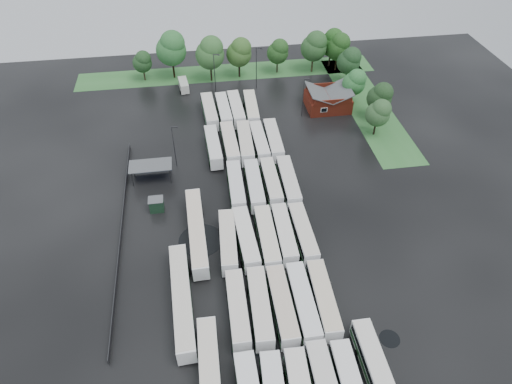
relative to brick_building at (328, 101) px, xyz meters
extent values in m
plane|color=black|center=(-24.00, -42.77, -1.87)|extent=(160.00, 160.00, 0.00)
cube|color=maroon|center=(0.00, 0.03, -0.17)|extent=(10.00, 8.00, 3.40)
cube|color=#4C4F51|center=(-2.50, 0.03, 2.43)|extent=(5.07, 8.60, 2.19)
cube|color=#4C4F51|center=(2.50, 0.03, 2.43)|extent=(5.07, 8.60, 2.19)
cube|color=maroon|center=(0.00, -3.97, 2.03)|extent=(9.00, 0.20, 1.20)
cube|color=silver|center=(-2.00, -4.02, 0.13)|extent=(1.60, 0.12, 1.20)
cylinder|color=#2D2D30|center=(-44.80, -22.77, -0.17)|extent=(0.16, 0.16, 3.40)
cylinder|color=#2D2D30|center=(-37.60, -22.77, -0.17)|extent=(0.16, 0.16, 3.40)
cylinder|color=#2D2D30|center=(-44.80, -19.57, -0.17)|extent=(0.16, 0.16, 3.40)
cylinder|color=#2D2D30|center=(-37.60, -19.57, -0.17)|extent=(0.16, 0.16, 3.40)
cube|color=#4C4F51|center=(-41.20, -21.17, 1.63)|extent=(8.20, 4.20, 0.15)
cube|color=navy|center=(-41.20, -19.27, -0.27)|extent=(7.60, 0.08, 2.60)
cube|color=black|center=(-40.20, -30.17, -0.62)|extent=(2.50, 2.00, 2.50)
cube|color=#4C4F51|center=(-40.20, -30.17, 0.69)|extent=(2.70, 2.20, 0.12)
cube|color=#326E31|center=(-22.00, 22.03, -1.86)|extent=(80.00, 10.00, 0.01)
cube|color=#326E31|center=(10.00, 0.03, -1.86)|extent=(10.00, 50.00, 0.01)
cube|color=#2D2D30|center=(-46.20, -34.77, -1.27)|extent=(0.10, 50.00, 1.20)
cylinder|color=black|center=(-28.27, -64.58, -1.39)|extent=(2.70, 1.02, 1.02)
cylinder|color=black|center=(-25.33, -64.92, -1.40)|extent=(2.66, 1.00, 1.00)
cylinder|color=black|center=(-22.12, -65.01, -1.39)|extent=(2.70, 1.02, 1.02)
cylinder|color=black|center=(-18.85, -64.46, -1.38)|extent=(2.75, 1.04, 1.04)
cylinder|color=black|center=(-15.76, -64.75, -1.39)|extent=(2.67, 1.01, 1.01)
cube|color=white|center=(-28.25, -54.85, 0.01)|extent=(2.73, 12.36, 2.82)
cube|color=black|center=(-28.25, -54.85, 0.57)|extent=(2.79, 11.86, 0.90)
cube|color=#0A5217|center=(-28.25, -54.85, -0.61)|extent=(2.78, 12.11, 0.62)
cube|color=silver|center=(-28.25, -54.85, 1.47)|extent=(2.63, 11.99, 0.12)
cylinder|color=black|center=(-28.25, -58.79, -1.40)|extent=(2.62, 0.99, 0.99)
cylinder|color=black|center=(-28.25, -50.90, -1.40)|extent=(2.62, 0.99, 0.99)
cube|color=white|center=(-25.05, -54.99, 0.05)|extent=(3.06, 12.71, 2.89)
cube|color=black|center=(-25.05, -54.99, 0.63)|extent=(3.10, 12.21, 0.93)
cube|color=#124D1A|center=(-25.05, -54.99, -0.58)|extent=(3.10, 12.46, 0.64)
cube|color=silver|center=(-25.05, -54.99, 1.55)|extent=(2.94, 12.33, 0.13)
cylinder|color=black|center=(-25.05, -59.03, -1.39)|extent=(2.68, 1.01, 1.01)
cylinder|color=black|center=(-25.05, -50.95, -1.39)|extent=(2.68, 1.01, 1.01)
cube|color=white|center=(-21.86, -55.20, 0.06)|extent=(2.69, 12.70, 2.91)
cube|color=black|center=(-21.86, -55.20, 0.65)|extent=(2.75, 12.19, 0.93)
cube|color=#0E5119|center=(-21.86, -55.20, -0.58)|extent=(2.74, 12.45, 0.64)
cube|color=beige|center=(-21.86, -55.20, 1.57)|extent=(2.58, 12.32, 0.13)
cylinder|color=black|center=(-21.86, -59.26, -1.39)|extent=(2.70, 1.02, 1.02)
cylinder|color=black|center=(-21.86, -51.14, -1.39)|extent=(2.70, 1.02, 1.02)
cube|color=white|center=(-18.76, -55.18, 0.08)|extent=(2.68, 12.83, 2.94)
cube|color=black|center=(-18.76, -55.18, 0.67)|extent=(2.75, 12.31, 0.94)
cube|color=#09490E|center=(-18.76, -55.18, -0.56)|extent=(2.74, 12.57, 0.65)
cube|color=white|center=(-18.76, -55.18, 1.61)|extent=(2.58, 12.44, 0.13)
cylinder|color=black|center=(-18.76, -59.28, -1.38)|extent=(2.73, 1.03, 1.03)
cylinder|color=black|center=(-18.76, -51.08, -1.38)|extent=(2.73, 1.03, 1.03)
cube|color=white|center=(-15.69, -55.04, 0.06)|extent=(3.03, 12.73, 2.90)
cube|color=black|center=(-15.69, -55.04, 0.64)|extent=(3.07, 12.23, 0.93)
cube|color=#0E4E16|center=(-15.69, -55.04, -0.58)|extent=(3.07, 12.48, 0.64)
cube|color=beige|center=(-15.69, -55.04, 1.56)|extent=(2.91, 12.35, 0.13)
cylinder|color=black|center=(-15.69, -59.09, -1.39)|extent=(2.69, 1.01, 1.01)
cylinder|color=black|center=(-15.69, -50.99, -1.39)|extent=(2.69, 1.01, 1.01)
cube|color=white|center=(-28.29, -41.63, 0.02)|extent=(3.21, 12.54, 2.85)
cube|color=black|center=(-28.29, -41.63, 0.59)|extent=(3.25, 12.05, 0.91)
cube|color=#0A4512|center=(-28.29, -41.63, -0.60)|extent=(3.25, 12.29, 0.63)
cube|color=beige|center=(-28.29, -41.63, 1.50)|extent=(3.09, 12.16, 0.12)
cylinder|color=black|center=(-28.29, -45.60, -1.40)|extent=(2.64, 0.99, 0.99)
cylinder|color=black|center=(-28.29, -37.65, -1.40)|extent=(2.64, 0.99, 0.99)
cube|color=white|center=(-25.30, -41.48, 0.07)|extent=(3.24, 12.83, 2.91)
cube|color=black|center=(-25.30, -41.48, 0.65)|extent=(3.28, 12.32, 0.93)
cube|color=#134A1B|center=(-25.30, -41.48, -0.57)|extent=(3.28, 12.58, 0.64)
cube|color=white|center=(-25.30, -41.48, 1.58)|extent=(3.12, 12.44, 0.13)
cylinder|color=black|center=(-25.30, -45.55, -1.39)|extent=(2.70, 1.02, 1.02)
cylinder|color=black|center=(-25.30, -37.41, -1.39)|extent=(2.70, 1.02, 1.02)
cube|color=white|center=(-21.81, -41.84, 0.08)|extent=(2.81, 12.85, 2.94)
cube|color=black|center=(-21.81, -41.84, 0.67)|extent=(2.87, 12.34, 0.94)
cube|color=#134F1D|center=(-21.81, -41.84, -0.56)|extent=(2.86, 12.60, 0.65)
cube|color=#EEE2CA|center=(-21.81, -41.84, 1.61)|extent=(2.70, 12.47, 0.13)
cylinder|color=black|center=(-21.81, -45.95, -1.38)|extent=(2.73, 1.03, 1.03)
cylinder|color=black|center=(-21.81, -37.74, -1.38)|extent=(2.73, 1.03, 1.03)
cube|color=white|center=(-18.80, -41.34, 0.01)|extent=(2.76, 12.35, 2.82)
cube|color=black|center=(-18.80, -41.34, 0.57)|extent=(2.82, 11.86, 0.90)
cube|color=#0D5111|center=(-18.80, -41.34, -0.61)|extent=(2.81, 12.11, 0.62)
cube|color=white|center=(-18.80, -41.34, 1.47)|extent=(2.65, 11.98, 0.12)
cylinder|color=black|center=(-18.80, -45.28, -1.40)|extent=(2.62, 0.99, 0.99)
cylinder|color=black|center=(-18.80, -37.40, -1.40)|extent=(2.62, 0.99, 0.99)
cube|color=white|center=(-15.64, -41.65, 0.02)|extent=(2.71, 12.40, 2.84)
cube|color=black|center=(-15.64, -41.65, 0.58)|extent=(2.77, 11.91, 0.91)
cube|color=#14531E|center=(-15.64, -41.65, -0.61)|extent=(2.76, 12.15, 0.62)
cube|color=silver|center=(-15.64, -41.65, 1.49)|extent=(2.60, 12.03, 0.12)
cylinder|color=black|center=(-15.64, -45.61, -1.40)|extent=(2.63, 0.99, 0.99)
cylinder|color=black|center=(-15.64, -37.69, -1.40)|extent=(2.63, 0.99, 0.99)
cube|color=white|center=(-25.38, -27.96, 0.02)|extent=(2.85, 12.48, 2.85)
cube|color=black|center=(-25.38, -27.96, 0.59)|extent=(2.90, 11.99, 0.91)
cube|color=#125217|center=(-25.38, -27.96, -0.60)|extent=(2.90, 12.23, 0.63)
cube|color=silver|center=(-25.38, -27.96, 1.50)|extent=(2.74, 12.11, 0.12)
cylinder|color=black|center=(-25.38, -31.94, -1.40)|extent=(2.64, 0.99, 0.99)
cylinder|color=black|center=(-25.38, -23.99, -1.40)|extent=(2.64, 0.99, 0.99)
cube|color=white|center=(-21.95, -28.21, 0.06)|extent=(2.94, 12.69, 2.89)
cube|color=black|center=(-21.95, -28.21, 0.63)|extent=(2.99, 12.19, 0.93)
cube|color=#0A4E0F|center=(-21.95, -28.21, -0.58)|extent=(2.98, 12.44, 0.64)
cube|color=silver|center=(-21.95, -28.21, 1.56)|extent=(2.82, 12.31, 0.13)
cylinder|color=black|center=(-21.95, -32.26, -1.39)|extent=(2.68, 1.01, 1.01)
cylinder|color=black|center=(-21.95, -24.17, -1.39)|extent=(2.68, 1.01, 1.01)
cube|color=white|center=(-18.63, -27.75, -0.01)|extent=(2.59, 12.24, 2.80)
cube|color=black|center=(-18.63, -27.75, 0.55)|extent=(2.65, 11.75, 0.90)
cube|color=#13461A|center=(-18.63, -27.75, -0.62)|extent=(2.64, 11.99, 0.62)
cube|color=silver|center=(-18.63, -27.75, 1.45)|extent=(2.49, 11.87, 0.12)
cylinder|color=black|center=(-18.63, -31.67, -1.41)|extent=(2.60, 0.98, 0.98)
cylinder|color=black|center=(-18.63, -23.84, -1.41)|extent=(2.60, 0.98, 0.98)
cube|color=white|center=(-15.40, -28.20, 0.09)|extent=(2.93, 12.89, 2.94)
cube|color=black|center=(-15.40, -28.20, 0.67)|extent=(2.99, 12.37, 0.94)
cube|color=#134F19|center=(-15.40, -28.20, -0.56)|extent=(2.98, 12.63, 0.65)
cube|color=silver|center=(-15.40, -28.20, 1.61)|extent=(2.82, 12.50, 0.13)
cylinder|color=black|center=(-15.40, -32.30, -1.38)|extent=(2.73, 1.03, 1.03)
cylinder|color=black|center=(-15.40, -24.09, -1.38)|extent=(2.73, 1.03, 1.03)
cube|color=white|center=(-28.59, -14.61, 0.02)|extent=(3.03, 12.47, 2.84)
cube|color=black|center=(-28.59, -14.61, 0.59)|extent=(3.07, 11.98, 0.91)
cube|color=#194F1F|center=(-28.59, -14.61, -0.61)|extent=(3.07, 12.23, 0.62)
cube|color=silver|center=(-28.59, -14.61, 1.49)|extent=(2.91, 12.10, 0.12)
cylinder|color=black|center=(-28.59, -18.57, -1.40)|extent=(2.63, 0.99, 0.99)
cylinder|color=black|center=(-28.59, -10.64, -1.40)|extent=(2.63, 0.99, 0.99)
cube|color=white|center=(-25.07, -14.26, 0.10)|extent=(2.94, 12.97, 2.96)
cube|color=black|center=(-25.07, -14.26, 0.69)|extent=(3.00, 12.46, 0.95)
cube|color=#1B5725|center=(-25.07, -14.26, -0.55)|extent=(2.99, 12.71, 0.65)
cube|color=silver|center=(-25.07, -14.26, 1.63)|extent=(2.83, 12.58, 0.13)
cylinder|color=black|center=(-25.07, -18.39, -1.38)|extent=(2.75, 1.03, 1.03)
cylinder|color=black|center=(-25.07, -10.12, -1.38)|extent=(2.75, 1.03, 1.03)
cube|color=white|center=(-21.84, -14.37, 0.10)|extent=(3.16, 13.03, 2.97)
cube|color=black|center=(-21.84, -14.37, 0.70)|extent=(3.20, 12.52, 0.95)
cube|color=#0B4410|center=(-21.84, -14.37, -0.55)|extent=(3.20, 12.77, 0.65)
cube|color=beige|center=(-21.84, -14.37, 1.64)|extent=(3.04, 12.64, 0.13)
cylinder|color=black|center=(-21.84, -18.51, -1.38)|extent=(2.75, 1.04, 1.04)
cylinder|color=black|center=(-21.84, -10.23, -1.38)|extent=(2.75, 1.04, 1.04)
cube|color=white|center=(-18.83, -14.40, 0.01)|extent=(2.72, 12.34, 2.82)
cube|color=black|center=(-18.83, -14.40, 0.57)|extent=(2.78, 11.85, 0.90)
cube|color=#184C21|center=(-18.83, -14.40, -0.61)|extent=(2.77, 12.10, 0.62)
cube|color=white|center=(-18.83, -14.40, 1.47)|extent=(2.62, 11.97, 0.12)
cylinder|color=black|center=(-18.83, -18.34, -1.40)|extent=(2.62, 0.98, 0.98)
cylinder|color=black|center=(-18.83, -10.46, -1.40)|extent=(2.62, 0.98, 0.98)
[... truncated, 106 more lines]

